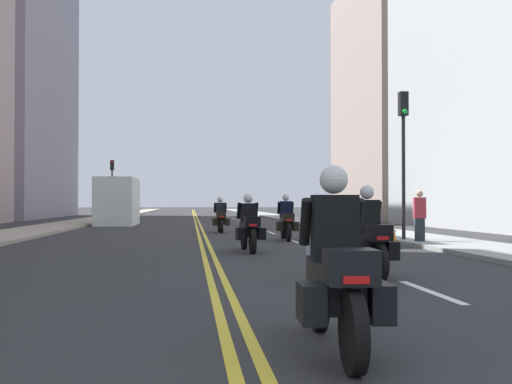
# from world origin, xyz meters

# --- Properties ---
(ground_plane) EXTENTS (264.00, 264.00, 0.00)m
(ground_plane) POSITION_xyz_m (0.00, 48.00, 0.00)
(ground_plane) COLOR #2D2D2F
(sidewalk_left) EXTENTS (2.78, 144.00, 0.12)m
(sidewalk_left) POSITION_xyz_m (-7.59, 48.00, 0.06)
(sidewalk_left) COLOR #A79988
(sidewalk_left) RESTS_ON ground
(sidewalk_right) EXTENTS (2.78, 144.00, 0.12)m
(sidewalk_right) POSITION_xyz_m (7.59, 48.00, 0.06)
(sidewalk_right) COLOR gray
(sidewalk_right) RESTS_ON ground
(centreline_yellow_inner) EXTENTS (0.12, 132.00, 0.01)m
(centreline_yellow_inner) POSITION_xyz_m (-0.12, 48.00, 0.00)
(centreline_yellow_inner) COLOR yellow
(centreline_yellow_inner) RESTS_ON ground
(centreline_yellow_outer) EXTENTS (0.12, 132.00, 0.01)m
(centreline_yellow_outer) POSITION_xyz_m (0.12, 48.00, 0.00)
(centreline_yellow_outer) COLOR yellow
(centreline_yellow_outer) RESTS_ON ground
(lane_dashes_white) EXTENTS (0.14, 56.40, 0.01)m
(lane_dashes_white) POSITION_xyz_m (3.10, 29.00, 0.00)
(lane_dashes_white) COLOR silver
(lane_dashes_white) RESTS_ON ground
(building_left_2) EXTENTS (7.47, 21.50, 29.05)m
(building_left_2) POSITION_xyz_m (-16.24, 55.94, 14.52)
(building_left_2) COLOR gray
(building_left_2) RESTS_ON ground
(building_right_2) EXTENTS (9.46, 15.16, 19.72)m
(building_right_2) POSITION_xyz_m (17.23, 47.12, 9.86)
(building_right_2) COLOR #AA948B
(building_right_2) RESTS_ON ground
(motorcycle_0) EXTENTS (0.78, 2.27, 1.67)m
(motorcycle_0) POSITION_xyz_m (0.82, 4.50, 0.67)
(motorcycle_0) COLOR black
(motorcycle_0) RESTS_ON ground
(motorcycle_1) EXTENTS (0.77, 2.13, 1.65)m
(motorcycle_1) POSITION_xyz_m (2.72, 9.84, 0.68)
(motorcycle_1) COLOR black
(motorcycle_1) RESTS_ON ground
(motorcycle_2) EXTENTS (0.78, 2.26, 1.59)m
(motorcycle_2) POSITION_xyz_m (1.11, 15.65, 0.65)
(motorcycle_2) COLOR black
(motorcycle_2) RESTS_ON ground
(motorcycle_3) EXTENTS (0.78, 2.20, 1.66)m
(motorcycle_3) POSITION_xyz_m (2.92, 20.59, 0.66)
(motorcycle_3) COLOR black
(motorcycle_3) RESTS_ON ground
(motorcycle_4) EXTENTS (0.77, 2.08, 1.61)m
(motorcycle_4) POSITION_xyz_m (0.87, 26.48, 0.64)
(motorcycle_4) COLOR black
(motorcycle_4) RESTS_ON ground
(traffic_cone_0) EXTENTS (0.32, 0.32, 0.80)m
(traffic_cone_0) POSITION_xyz_m (5.17, 18.11, 0.40)
(traffic_cone_0) COLOR black
(traffic_cone_0) RESTS_ON ground
(traffic_cone_1) EXTENTS (0.34, 0.34, 0.79)m
(traffic_cone_1) POSITION_xyz_m (5.41, 16.44, 0.39)
(traffic_cone_1) COLOR black
(traffic_cone_1) RESTS_ON ground
(traffic_light_near) EXTENTS (0.28, 0.38, 5.04)m
(traffic_light_near) POSITION_xyz_m (6.60, 18.86, 3.44)
(traffic_light_near) COLOR black
(traffic_light_near) RESTS_ON ground
(traffic_light_far) EXTENTS (0.28, 0.38, 4.69)m
(traffic_light_far) POSITION_xyz_m (-6.60, 48.09, 3.25)
(traffic_light_far) COLOR black
(traffic_light_far) RESTS_ON ground
(pedestrian_1) EXTENTS (0.38, 0.26, 1.73)m
(pedestrian_1) POSITION_xyz_m (6.75, 17.82, 0.89)
(pedestrian_1) COLOR #20292F
(pedestrian_1) RESTS_ON ground
(parked_truck) EXTENTS (2.20, 6.50, 2.80)m
(parked_truck) POSITION_xyz_m (-4.80, 36.93, 1.27)
(parked_truck) COLOR silver
(parked_truck) RESTS_ON ground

